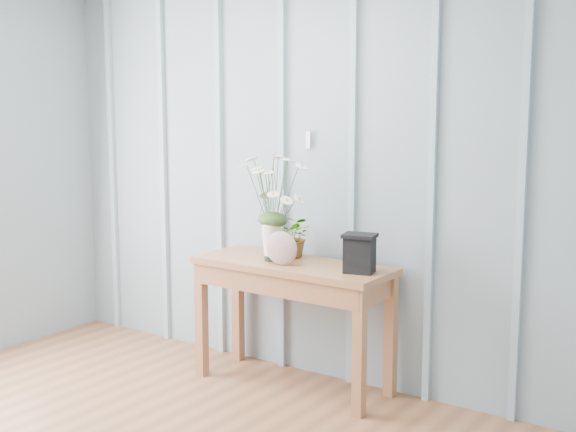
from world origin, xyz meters
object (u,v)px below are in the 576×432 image
Objects in this scene: daisy_vase at (273,194)px; felt_disc_vessel at (282,248)px; sideboard at (293,281)px; carved_box at (360,253)px.

daisy_vase is 3.18× the size of felt_disc_vessel.
carved_box is (0.45, -0.01, 0.23)m from sideboard.
daisy_vase is (-0.12, -0.03, 0.51)m from sideboard.
daisy_vase is 0.33m from felt_disc_vessel.
felt_disc_vessel is (0.12, -0.08, -0.30)m from daisy_vase.
sideboard is 6.07× the size of felt_disc_vessel.
daisy_vase is 0.64m from carved_box.
sideboard is 0.24m from felt_disc_vessel.
carved_box reaches higher than sideboard.
daisy_vase is at bearing -167.63° from sideboard.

